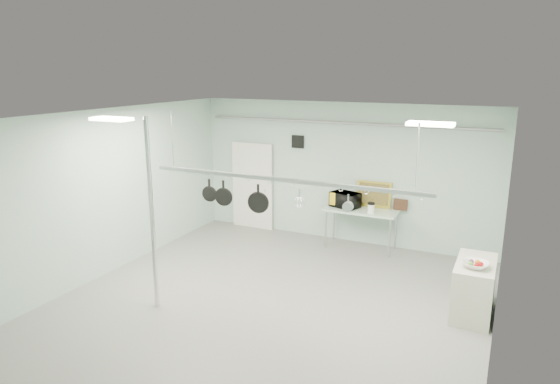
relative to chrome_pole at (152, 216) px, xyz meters
The scene contains 25 objects.
floor 2.41m from the chrome_pole, 19.44° to the left, with size 8.00×8.00×0.00m, color gray.
ceiling 2.40m from the chrome_pole, 19.44° to the left, with size 7.00×8.00×0.02m, color silver.
back_wall 4.89m from the chrome_pole, 69.68° to the left, with size 7.00×0.02×3.20m, color #A0C1B3.
right_wall 5.22m from the chrome_pole, ahead, with size 0.02×8.00×3.20m, color #A0C1B3.
door 4.61m from the chrome_pole, 97.53° to the left, with size 1.10×0.10×2.20m, color silver.
wall_vent 4.65m from the chrome_pole, 82.52° to the left, with size 0.30×0.04×0.30m, color black.
conduit_pipe 4.95m from the chrome_pole, 69.30° to the left, with size 0.07×0.07×6.60m, color gray.
chrome_pole is the anchor object (origin of this frame).
prep_table 4.85m from the chrome_pole, 61.29° to the left, with size 1.60×0.70×0.91m.
side_cabinet 5.37m from the chrome_pole, 22.41° to the left, with size 0.60×1.20×0.90m, color beige.
pot_rack 2.19m from the chrome_pole, 25.35° to the left, with size 4.80×0.06×1.00m.
light_panel_left 1.65m from the chrome_pole, 158.20° to the right, with size 0.65×0.30×0.05m, color white.
light_panel_right 4.55m from the chrome_pole, 16.31° to the left, with size 0.65×0.30×0.05m, color white.
microwave 4.66m from the chrome_pole, 65.43° to the left, with size 0.61×0.42×0.34m, color black.
coffee_canister 4.79m from the chrome_pole, 57.32° to the left, with size 0.14×0.14×0.19m, color white.
painting_large 5.16m from the chrome_pole, 61.09° to the left, with size 0.78×0.05×0.58m, color gold.
painting_small 5.49m from the chrome_pole, 55.54° to the left, with size 0.30×0.04×0.25m, color #372013.
fruit_bowl 5.20m from the chrome_pole, 19.99° to the left, with size 0.40×0.40×0.10m, color white.
skillet_left 1.09m from the chrome_pole, 59.41° to the left, with size 0.27×0.06×0.38m, color black, non-canonical shape.
skillet_mid 1.24m from the chrome_pole, 47.82° to the left, with size 0.32×0.06×0.44m, color black, non-canonical shape.
skillet_right 1.75m from the chrome_pole, 31.25° to the left, with size 0.36×0.06×0.49m, color black, non-canonical shape.
whisk 2.41m from the chrome_pole, 22.08° to the left, with size 0.17×0.17×0.35m, color silver, non-canonical shape.
grater 2.94m from the chrome_pole, 18.01° to the left, with size 0.08×0.02×0.21m, color #C38617, non-canonical shape.
saucepan 3.17m from the chrome_pole, 16.59° to the left, with size 0.15×0.08×0.26m, color #A5A6AA, non-canonical shape.
fruit_cluster 5.19m from the chrome_pole, 19.99° to the left, with size 0.24×0.24×0.09m, color #A30F11, non-canonical shape.
Camera 1 is at (3.51, -6.71, 3.93)m, focal length 32.00 mm.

